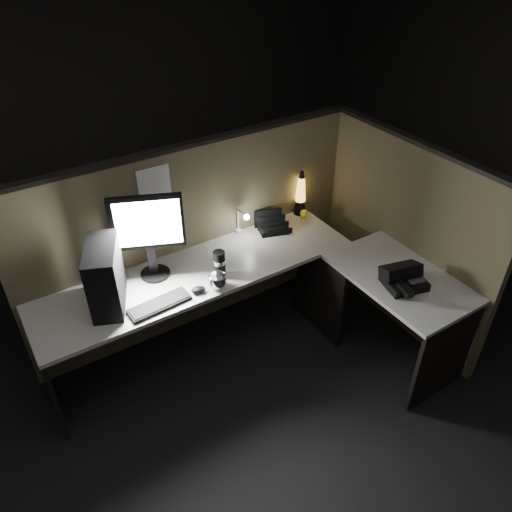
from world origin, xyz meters
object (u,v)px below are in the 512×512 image
monitor (148,229)px  lava_lamp (301,196)px  pc_tower (105,276)px  keyboard (159,304)px  desk_phone (403,277)px

monitor → lava_lamp: size_ratio=1.60×
monitor → pc_tower: bearing=-136.4°
monitor → keyboard: bearing=-85.3°
monitor → lava_lamp: monitor is taller
desk_phone → monitor: bearing=157.9°
keyboard → monitor: bearing=67.7°
pc_tower → monitor: bearing=43.4°
lava_lamp → monitor: bearing=-175.0°
monitor → desk_phone: (1.35, -1.01, -0.31)m
monitor → desk_phone: size_ratio=1.97×
keyboard → lava_lamp: bearing=13.1°
pc_tower → desk_phone: pc_tower is taller
keyboard → desk_phone: desk_phone is taller
keyboard → desk_phone: 1.61m
keyboard → desk_phone: (1.46, -0.68, 0.05)m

